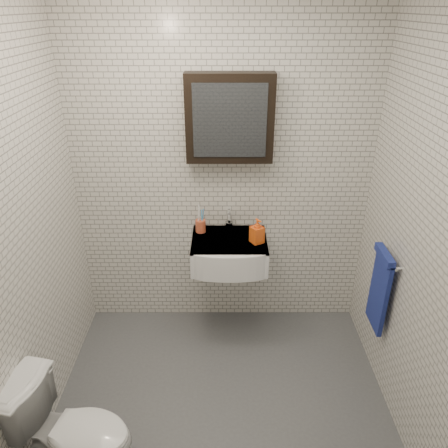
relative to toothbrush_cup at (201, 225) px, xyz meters
name	(u,v)px	position (x,y,z in m)	size (l,w,h in m)	color
ground	(222,407)	(0.16, -0.90, -0.90)	(2.20, 2.00, 0.01)	#4D5055
room_shell	(222,207)	(0.16, -0.90, 0.56)	(2.22, 2.02, 2.51)	silver
washbasin	(229,253)	(0.21, -0.16, -0.15)	(0.55, 0.50, 0.20)	white
faucet	(229,222)	(0.21, 0.03, 0.01)	(0.06, 0.20, 0.15)	silver
mirror_cabinet	(230,119)	(0.21, 0.03, 0.80)	(0.60, 0.15, 0.60)	black
towel_rail	(380,287)	(1.21, -0.55, -0.18)	(0.09, 0.30, 0.58)	silver
toothbrush_cup	(201,225)	(0.00, 0.00, 0.00)	(0.08, 0.08, 0.21)	#C04F30
soap_bottle	(257,231)	(0.41, -0.17, 0.04)	(0.08, 0.09, 0.18)	#EB4E18
toilet	(73,433)	(-0.64, -1.34, -0.57)	(0.37, 0.65, 0.67)	white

